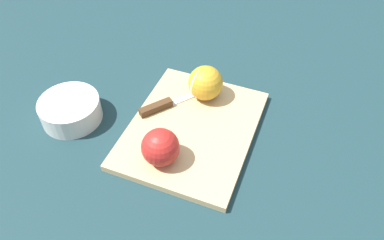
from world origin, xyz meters
TOP-DOWN VIEW (x-y plane):
  - ground_plane at (0.00, 0.00)m, footprint 4.00×4.00m
  - cutting_board at (0.00, 0.00)m, footprint 0.35×0.30m
  - apple_half_left at (-0.09, 0.04)m, footprint 0.07×0.07m
  - apple_half_right at (0.10, -0.01)m, footprint 0.08×0.08m
  - knife at (0.04, 0.08)m, footprint 0.12×0.13m
  - bowl at (-0.02, 0.26)m, footprint 0.13×0.13m

SIDE VIEW (x-z plane):
  - ground_plane at x=0.00m, z-range 0.00..0.00m
  - cutting_board at x=0.00m, z-range 0.00..0.02m
  - knife at x=0.04m, z-range 0.01..0.03m
  - bowl at x=-0.02m, z-range 0.00..0.05m
  - apple_half_left at x=-0.09m, z-range 0.02..0.09m
  - apple_half_right at x=0.10m, z-range 0.02..0.09m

